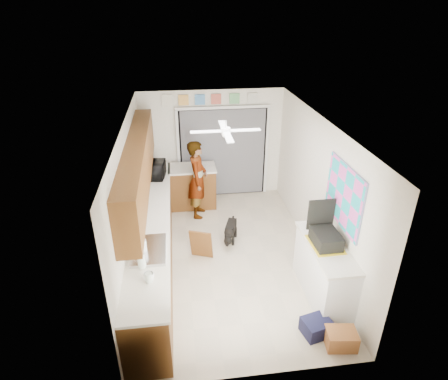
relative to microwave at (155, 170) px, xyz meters
name	(u,v)px	position (x,y,z in m)	size (l,w,h in m)	color
floor	(227,255)	(1.26, -1.59, -1.09)	(5.00, 5.00, 0.00)	#BCAF97
ceiling	(227,124)	(1.26, -1.59, 1.41)	(5.00, 5.00, 0.00)	white
wall_back	(212,145)	(1.26, 0.91, 0.16)	(3.20, 3.20, 0.00)	white
wall_front	(258,300)	(1.26, -4.09, 0.16)	(3.20, 3.20, 0.00)	white
wall_left	(131,201)	(-0.34, -1.59, 0.16)	(5.00, 5.00, 0.00)	white
wall_right	(318,190)	(2.86, -1.59, 0.16)	(5.00, 5.00, 0.00)	white
left_base_cabinets	(153,240)	(-0.04, -1.59, -0.64)	(0.60, 4.80, 0.90)	brown
left_countertop	(152,217)	(-0.03, -1.59, -0.17)	(0.62, 4.80, 0.04)	white
upper_cabinets	(138,165)	(-0.18, -1.39, 0.71)	(0.32, 4.00, 0.80)	brown
sink_basin	(149,250)	(-0.03, -2.59, -0.14)	(0.50, 0.76, 0.06)	silver
faucet	(135,246)	(-0.22, -2.59, -0.04)	(0.03, 0.03, 0.22)	silver
peninsula_base	(193,187)	(0.76, 0.41, -0.64)	(1.00, 0.60, 0.90)	brown
peninsula_top	(192,168)	(0.76, 0.41, -0.17)	(1.04, 0.64, 0.04)	white
back_opening_recess	(223,153)	(1.51, 0.88, -0.04)	(2.00, 0.06, 2.10)	black
curtain_panel	(223,154)	(1.51, 0.84, -0.04)	(1.90, 0.03, 2.05)	slate
door_trim_left	(179,156)	(0.49, 0.85, -0.04)	(0.06, 0.04, 2.10)	white
door_trim_right	(267,152)	(2.53, 0.85, -0.04)	(0.06, 0.04, 2.10)	white
door_trim_head	(223,108)	(1.51, 0.85, 1.03)	(2.10, 0.04, 0.06)	white
header_frame_0	(184,100)	(0.66, 0.88, 1.21)	(0.22, 0.02, 0.22)	#F0AF50
header_frame_1	(200,100)	(1.01, 0.88, 1.21)	(0.22, 0.02, 0.22)	#5090D7
header_frame_2	(216,99)	(1.36, 0.88, 1.21)	(0.22, 0.02, 0.22)	#CF5B4D
header_frame_3	(234,99)	(1.76, 0.88, 1.21)	(0.22, 0.02, 0.22)	#69B876
header_frame_4	(253,98)	(2.16, 0.88, 1.21)	(0.22, 0.02, 0.22)	silver
route66_sign	(167,101)	(0.31, 0.88, 1.21)	(0.22, 0.02, 0.26)	silver
right_counter_base	(324,271)	(2.61, -2.79, -0.64)	(0.50, 1.40, 0.90)	white
right_counter_top	(327,247)	(2.60, -2.79, -0.17)	(0.54, 1.44, 0.04)	white
abstract_painting	(344,196)	(2.84, -2.59, 0.56)	(0.03, 1.15, 0.95)	#EB56C1
ceiling_fan	(226,131)	(1.26, -1.39, 1.23)	(1.14, 1.14, 0.24)	white
microwave	(155,170)	(0.00, 0.00, 0.00)	(0.56, 0.38, 0.31)	black
soap_bottle	(141,259)	(-0.09, -2.96, 0.00)	(0.12, 0.12, 0.30)	silver
cup	(149,277)	(0.01, -3.24, -0.10)	(0.14, 0.14, 0.11)	white
jar_b	(149,278)	(0.01, -3.27, -0.09)	(0.09, 0.09, 0.13)	silver
paper_towel_roll	(143,247)	(-0.09, -2.63, -0.04)	(0.10, 0.10, 0.22)	white
suitcase	(326,239)	(2.58, -2.77, -0.05)	(0.36, 0.49, 0.21)	black
suitcase_rim	(325,245)	(2.58, -2.77, -0.16)	(0.44, 0.58, 0.02)	yellow
suitcase_lid	(321,214)	(2.58, -2.48, 0.20)	(0.42, 0.03, 0.50)	black
cardboard_box	(341,339)	(2.51, -3.79, -0.97)	(0.40, 0.30, 0.25)	#A15C32
navy_crate	(317,327)	(2.26, -3.55, -0.98)	(0.39, 0.32, 0.24)	black
cabinet_door_panel	(201,244)	(0.80, -1.62, -0.79)	(0.40, 0.03, 0.61)	brown
man	(198,179)	(0.86, -0.04, -0.25)	(0.62, 0.41, 1.69)	white
dog	(231,231)	(1.41, -1.13, -0.87)	(0.24, 0.56, 0.44)	black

